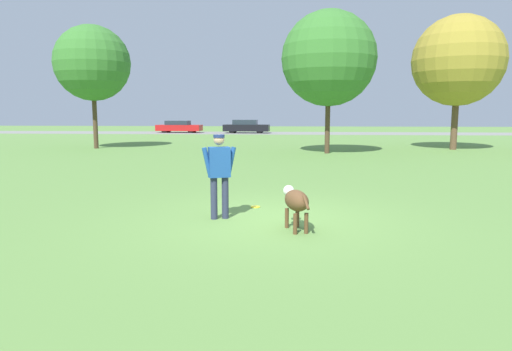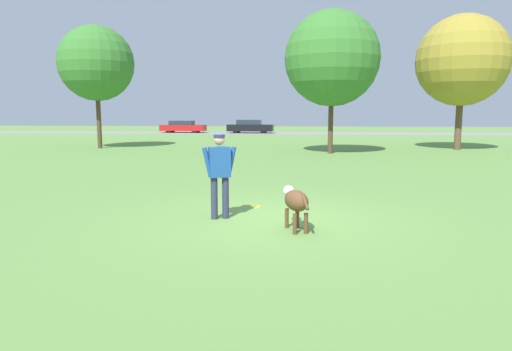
{
  "view_description": "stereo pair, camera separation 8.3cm",
  "coord_description": "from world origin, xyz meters",
  "px_view_note": "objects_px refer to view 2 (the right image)",
  "views": [
    {
      "loc": [
        0.42,
        -8.52,
        2.02
      ],
      "look_at": [
        -0.22,
        -0.42,
        0.9
      ],
      "focal_mm": 32.0,
      "sensor_mm": 36.0,
      "label": 1
    },
    {
      "loc": [
        0.51,
        -8.52,
        2.02
      ],
      "look_at": [
        -0.22,
        -0.42,
        0.9
      ],
      "focal_mm": 32.0,
      "sensor_mm": 36.0,
      "label": 2
    }
  ],
  "objects_px": {
    "person": "(220,170)",
    "tree_far_right": "(462,61)",
    "parked_car_red": "(183,127)",
    "tree_far_left": "(96,63)",
    "dog": "(296,201)",
    "tree_mid_center": "(332,59)",
    "frisbee": "(256,207)",
    "parked_car_black": "(250,127)"
  },
  "relations": [
    {
      "from": "person",
      "to": "tree_far_right",
      "type": "relative_size",
      "value": 0.22
    },
    {
      "from": "parked_car_red",
      "to": "tree_far_right",
      "type": "bearing_deg",
      "value": -41.94
    },
    {
      "from": "person",
      "to": "tree_far_left",
      "type": "xyz_separation_m",
      "value": [
        -9.78,
        16.73,
        3.8
      ]
    },
    {
      "from": "frisbee",
      "to": "tree_far_left",
      "type": "height_order",
      "value": "tree_far_left"
    },
    {
      "from": "tree_mid_center",
      "to": "tree_far_right",
      "type": "distance_m",
      "value": 7.69
    },
    {
      "from": "parked_car_red",
      "to": "tree_far_left",
      "type": "bearing_deg",
      "value": -86.85
    },
    {
      "from": "tree_mid_center",
      "to": "parked_car_black",
      "type": "bearing_deg",
      "value": 105.79
    },
    {
      "from": "tree_far_right",
      "to": "dog",
      "type": "bearing_deg",
      "value": -115.86
    },
    {
      "from": "parked_car_black",
      "to": "tree_mid_center",
      "type": "bearing_deg",
      "value": -71.48
    },
    {
      "from": "dog",
      "to": "frisbee",
      "type": "xyz_separation_m",
      "value": [
        -0.85,
        1.86,
        -0.5
      ]
    },
    {
      "from": "frisbee",
      "to": "parked_car_black",
      "type": "bearing_deg",
      "value": 96.06
    },
    {
      "from": "frisbee",
      "to": "parked_car_red",
      "type": "xyz_separation_m",
      "value": [
        -10.69,
        36.09,
        0.6
      ]
    },
    {
      "from": "person",
      "to": "frisbee",
      "type": "bearing_deg",
      "value": 41.06
    },
    {
      "from": "person",
      "to": "tree_mid_center",
      "type": "bearing_deg",
      "value": 57.07
    },
    {
      "from": "tree_far_right",
      "to": "tree_mid_center",
      "type": "bearing_deg",
      "value": -157.86
    },
    {
      "from": "tree_far_left",
      "to": "person",
      "type": "bearing_deg",
      "value": -59.67
    },
    {
      "from": "parked_car_red",
      "to": "dog",
      "type": "bearing_deg",
      "value": -70.81
    },
    {
      "from": "person",
      "to": "frisbee",
      "type": "distance_m",
      "value": 1.58
    },
    {
      "from": "dog",
      "to": "frisbee",
      "type": "relative_size",
      "value": 5.3
    },
    {
      "from": "tree_mid_center",
      "to": "parked_car_red",
      "type": "xyz_separation_m",
      "value": [
        -13.22,
        22.69,
        -4.03
      ]
    },
    {
      "from": "person",
      "to": "parked_car_red",
      "type": "height_order",
      "value": "person"
    },
    {
      "from": "dog",
      "to": "tree_far_right",
      "type": "distance_m",
      "value": 20.62
    },
    {
      "from": "parked_car_black",
      "to": "person",
      "type": "bearing_deg",
      "value": -82.32
    },
    {
      "from": "frisbee",
      "to": "tree_mid_center",
      "type": "bearing_deg",
      "value": 79.33
    },
    {
      "from": "dog",
      "to": "parked_car_red",
      "type": "height_order",
      "value": "parked_car_red"
    },
    {
      "from": "tree_far_left",
      "to": "parked_car_red",
      "type": "bearing_deg",
      "value": 90.87
    },
    {
      "from": "frisbee",
      "to": "tree_mid_center",
      "type": "relative_size",
      "value": 0.03
    },
    {
      "from": "person",
      "to": "tree_far_right",
      "type": "height_order",
      "value": "tree_far_right"
    },
    {
      "from": "tree_far_right",
      "to": "parked_car_black",
      "type": "height_order",
      "value": "tree_far_right"
    },
    {
      "from": "frisbee",
      "to": "parked_car_black",
      "type": "distance_m",
      "value": 35.94
    },
    {
      "from": "parked_car_black",
      "to": "frisbee",
      "type": "bearing_deg",
      "value": -81.22
    },
    {
      "from": "person",
      "to": "frisbee",
      "type": "relative_size",
      "value": 7.82
    },
    {
      "from": "person",
      "to": "parked_car_black",
      "type": "xyz_separation_m",
      "value": [
        -3.19,
        36.85,
        -0.3
      ]
    },
    {
      "from": "person",
      "to": "dog",
      "type": "distance_m",
      "value": 1.68
    },
    {
      "from": "person",
      "to": "tree_far_left",
      "type": "distance_m",
      "value": 19.75
    },
    {
      "from": "person",
      "to": "dog",
      "type": "height_order",
      "value": "person"
    },
    {
      "from": "tree_far_right",
      "to": "parked_car_red",
      "type": "xyz_separation_m",
      "value": [
        -20.34,
        19.79,
        -4.18
      ]
    },
    {
      "from": "dog",
      "to": "tree_far_left",
      "type": "bearing_deg",
      "value": 13.94
    },
    {
      "from": "tree_far_left",
      "to": "parked_car_red",
      "type": "height_order",
      "value": "tree_far_left"
    },
    {
      "from": "dog",
      "to": "tree_far_left",
      "type": "xyz_separation_m",
      "value": [
        -11.23,
        17.46,
        4.24
      ]
    },
    {
      "from": "dog",
      "to": "parked_car_black",
      "type": "distance_m",
      "value": 37.87
    },
    {
      "from": "parked_car_red",
      "to": "frisbee",
      "type": "bearing_deg",
      "value": -71.22
    }
  ]
}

